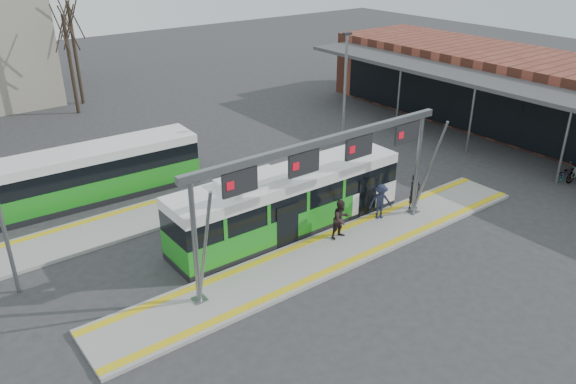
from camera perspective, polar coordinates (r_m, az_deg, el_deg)
name	(u,v)px	position (r m, az deg, el deg)	size (l,w,h in m)	color
ground	(333,252)	(24.88, 4.64, -6.12)	(120.00, 120.00, 0.00)	#2D2D30
platform_main	(333,251)	(24.84, 4.64, -5.97)	(22.00, 3.00, 0.15)	gray
platform_second	(168,210)	(28.84, -12.08, -1.80)	(20.00, 3.00, 0.15)	gray
tactile_main	(334,249)	(24.79, 4.65, -5.80)	(22.00, 2.65, 0.02)	yellow
tactile_second	(158,200)	(29.75, -13.07, -0.85)	(20.00, 0.35, 0.02)	yellow
gantry	(327,162)	(22.90, 3.93, 3.09)	(13.00, 1.68, 5.20)	slate
station_building	(535,95)	(42.51, 23.78, 8.98)	(11.50, 32.00, 5.00)	brown
hero_bus	(288,202)	(25.83, -0.02, -1.06)	(11.70, 2.54, 3.21)	black
bg_bus_green	(91,174)	(30.73, -19.37, 1.69)	(11.23, 2.84, 2.78)	black
passenger_a	(415,192)	(28.53, 12.73, 0.01)	(0.66, 0.43, 1.81)	black
passenger_b	(341,219)	(25.32, 5.40, -2.75)	(0.90, 0.70, 1.85)	#2D1E20
passenger_c	(380,201)	(27.27, 9.38, -0.95)	(1.14, 0.65, 1.76)	#1F2338
bicycle_c	(567,172)	(35.30, 26.52, 1.80)	(0.61, 1.74, 0.91)	gray
tree_left	(65,29)	(45.25, -21.72, 15.13)	(1.40, 1.40, 8.31)	#382B21
tree_mid	(70,16)	(47.76, -21.31, 16.31)	(1.40, 1.40, 9.03)	#382B21
lamp_east	(344,102)	(31.60, 5.74, 9.13)	(0.50, 0.25, 7.94)	slate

